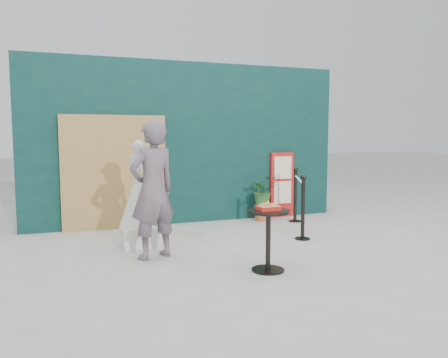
% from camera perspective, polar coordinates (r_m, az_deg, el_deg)
% --- Properties ---
extents(ground, '(60.00, 60.00, 0.00)m').
position_cam_1_polar(ground, '(5.60, 4.35, -11.40)').
color(ground, '#ADAAA5').
rests_on(ground, ground).
extents(back_wall, '(6.00, 0.30, 3.00)m').
position_cam_1_polar(back_wall, '(8.32, -4.68, 4.69)').
color(back_wall, '#092829').
rests_on(back_wall, ground).
extents(bamboo_fence, '(1.80, 0.08, 2.00)m').
position_cam_1_polar(bamboo_fence, '(7.87, -14.09, 0.84)').
color(bamboo_fence, tan).
rests_on(bamboo_fence, ground).
extents(woman, '(0.79, 0.66, 1.85)m').
position_cam_1_polar(woman, '(5.88, -9.28, -1.41)').
color(woman, '#665763').
rests_on(woman, ground).
extents(menu_board, '(0.50, 0.07, 1.30)m').
position_cam_1_polar(menu_board, '(8.90, 7.58, -0.75)').
color(menu_board, red).
rests_on(menu_board, ground).
extents(statue, '(0.62, 0.62, 1.58)m').
position_cam_1_polar(statue, '(6.61, -10.96, -3.11)').
color(statue, silver).
rests_on(statue, ground).
extents(cafe_table, '(0.52, 0.52, 0.75)m').
position_cam_1_polar(cafe_table, '(5.35, 5.80, -6.73)').
color(cafe_table, black).
rests_on(cafe_table, ground).
extents(food_basket, '(0.26, 0.19, 0.11)m').
position_cam_1_polar(food_basket, '(5.30, 5.84, -3.67)').
color(food_basket, red).
rests_on(food_basket, cafe_table).
extents(planter, '(0.51, 0.44, 0.87)m').
position_cam_1_polar(planter, '(8.47, 5.13, -2.04)').
color(planter, '#945C30').
rests_on(planter, ground).
extents(stanchion_barrier, '(0.84, 1.54, 1.03)m').
position_cam_1_polar(stanchion_barrier, '(7.72, 9.74, -2.94)').
color(stanchion_barrier, black).
rests_on(stanchion_barrier, ground).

